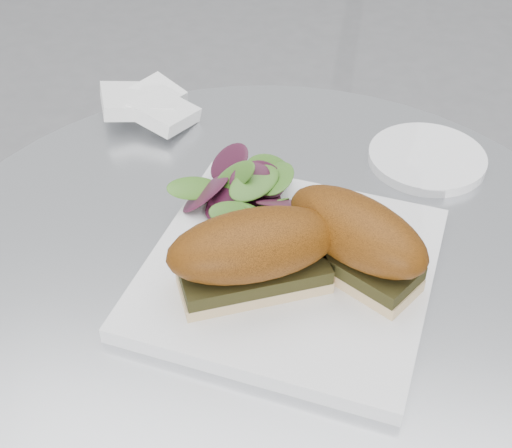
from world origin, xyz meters
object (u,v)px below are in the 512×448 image
(plate, at_px, (289,271))
(sandwich_right, at_px, (356,238))
(sandwich_left, at_px, (254,252))
(saucer, at_px, (427,158))

(plate, relative_size, sandwich_right, 1.68)
(plate, bearing_deg, sandwich_left, -130.41)
(plate, distance_m, sandwich_right, 0.08)
(plate, relative_size, sandwich_left, 1.54)
(plate, relative_size, saucer, 1.95)
(plate, height_order, sandwich_left, sandwich_left)
(sandwich_left, bearing_deg, plate, 25.33)
(sandwich_right, relative_size, saucer, 1.16)
(sandwich_right, height_order, saucer, sandwich_right)
(sandwich_left, height_order, sandwich_right, same)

